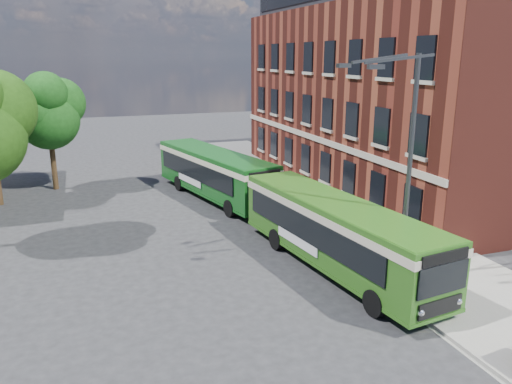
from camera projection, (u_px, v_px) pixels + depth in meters
name	position (u px, v px, depth m)	size (l,w,h in m)	color
ground	(265.00, 278.00, 20.63)	(120.00, 120.00, 0.00)	#262628
pavement	(327.00, 207.00, 30.13)	(6.00, 48.00, 0.15)	gray
kerb_line	(280.00, 213.00, 29.17)	(0.12, 48.00, 0.01)	beige
brick_office	(395.00, 84.00, 34.18)	(12.10, 26.00, 14.20)	maroon
street_lamp	(402.00, 167.00, 19.09)	(2.96, 2.38, 9.00)	#343739
bus_stop_sign	(448.00, 265.00, 18.21)	(0.35, 0.08, 2.52)	#343739
bus_front	(336.00, 228.00, 21.15)	(4.07, 12.04, 3.02)	#2B6319
bus_rear	(214.00, 170.00, 31.79)	(5.18, 11.83, 3.02)	#125218
pedestrian_a	(412.00, 271.00, 19.11)	(0.56, 0.37, 1.53)	black
pedestrian_b	(404.00, 246.00, 21.58)	(0.75, 0.59, 1.55)	black
tree_right	(49.00, 110.00, 32.94)	(4.71, 4.48, 7.95)	#3A2615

